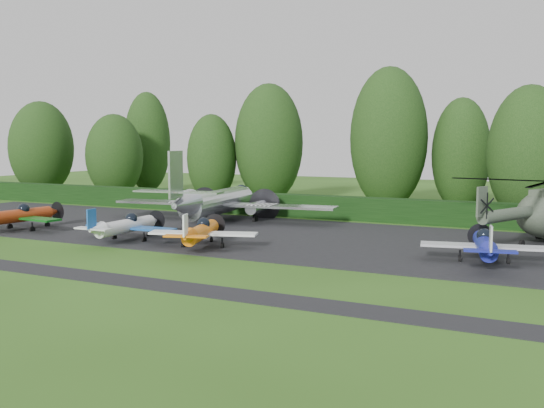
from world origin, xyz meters
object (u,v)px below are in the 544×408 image
at_px(light_plane_white, 126,226).
at_px(light_plane_blue, 485,245).
at_px(light_plane_red, 17,216).
at_px(light_plane_orange, 201,232).
at_px(transport_plane, 217,202).

distance_m(light_plane_white, light_plane_blue, 22.96).
bearing_deg(light_plane_red, light_plane_blue, -1.62).
xyz_separation_m(light_plane_white, light_plane_orange, (6.12, -0.15, 0.02)).
xyz_separation_m(transport_plane, light_plane_orange, (5.64, -11.11, -0.66)).
height_order(transport_plane, light_plane_red, transport_plane).
height_order(transport_plane, light_plane_orange, transport_plane).
xyz_separation_m(light_plane_red, light_plane_blue, (33.45, 2.47, -0.07)).
distance_m(light_plane_red, light_plane_blue, 33.54).
distance_m(transport_plane, light_plane_blue, 23.80).
bearing_deg(transport_plane, light_plane_white, -85.37).
bearing_deg(light_plane_orange, light_plane_white, -163.98).
relative_size(light_plane_white, light_plane_orange, 0.98).
height_order(light_plane_orange, light_plane_blue, light_plane_orange).
bearing_deg(light_plane_orange, transport_plane, 134.35).
xyz_separation_m(light_plane_white, light_plane_blue, (22.80, 2.71, 0.01)).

